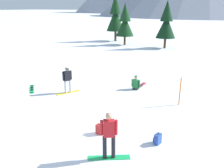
% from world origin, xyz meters
% --- Properties ---
extents(ground_plane, '(800.00, 800.00, 0.00)m').
position_xyz_m(ground_plane, '(0.00, 0.00, 0.00)').
color(ground_plane, white).
extents(snowboarder_foreground, '(1.50, 1.03, 1.84)m').
position_xyz_m(snowboarder_foreground, '(3.04, -1.14, 0.98)').
color(snowboarder_foreground, '#19B259').
rests_on(snowboarder_foreground, ground_plane).
extents(snowboarder_midground, '(1.05, 1.51, 1.74)m').
position_xyz_m(snowboarder_midground, '(-2.58, 3.74, 0.92)').
color(snowboarder_midground, yellow).
rests_on(snowboarder_midground, ground_plane).
extents(snowboarder_background, '(0.63, 1.79, 1.00)m').
position_xyz_m(snowboarder_background, '(1.12, 6.56, 0.35)').
color(snowboarder_background, black).
rests_on(snowboarder_background, ground_plane).
extents(loose_snowboard_near_left, '(1.48, 1.47, 0.09)m').
position_xyz_m(loose_snowboard_near_left, '(-5.21, 3.17, 0.02)').
color(loose_snowboard_near_left, '#19B259').
rests_on(loose_snowboard_near_left, ground_plane).
extents(backpack_red, '(0.35, 0.30, 0.47)m').
position_xyz_m(backpack_red, '(1.86, 0.21, 0.21)').
color(backpack_red, red).
rests_on(backpack_red, ground_plane).
extents(backpack_blue, '(0.32, 0.36, 0.47)m').
position_xyz_m(backpack_blue, '(4.36, 0.61, 0.21)').
color(backpack_blue, '#2D4C9E').
rests_on(backpack_blue, ground_plane).
extents(trail_marker_pole, '(0.06, 0.06, 1.64)m').
position_xyz_m(trail_marker_pole, '(4.30, 5.06, 0.82)').
color(trail_marker_pole, orange).
rests_on(trail_marker_pole, ground_plane).
extents(pine_tree_twin, '(2.59, 2.59, 6.26)m').
position_xyz_m(pine_tree_twin, '(-1.57, 23.80, 3.41)').
color(pine_tree_twin, '#472D19').
rests_on(pine_tree_twin, ground_plane).
extents(pine_tree_slender, '(2.91, 2.91, 7.50)m').
position_xyz_m(pine_tree_slender, '(-10.67, 27.02, 4.09)').
color(pine_tree_slender, '#472D19').
rests_on(pine_tree_slender, ground_plane).
extents(pine_tree_short, '(2.61, 2.61, 5.95)m').
position_xyz_m(pine_tree_short, '(-7.62, 23.96, 3.25)').
color(pine_tree_short, '#472D19').
rests_on(pine_tree_short, ground_plane).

